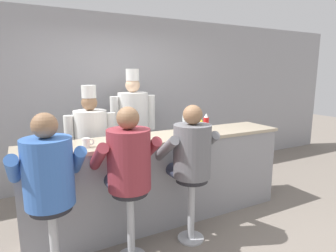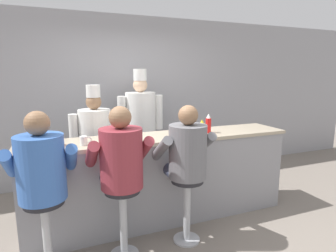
{
  "view_description": "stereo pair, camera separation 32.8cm",
  "coord_description": "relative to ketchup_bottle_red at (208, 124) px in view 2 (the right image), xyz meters",
  "views": [
    {
      "loc": [
        -1.45,
        -2.6,
        1.78
      ],
      "look_at": [
        0.05,
        0.26,
        1.17
      ],
      "focal_mm": 30.0,
      "sensor_mm": 36.0,
      "label": 1
    },
    {
      "loc": [
        -1.15,
        -2.73,
        1.78
      ],
      "look_at": [
        0.05,
        0.26,
        1.17
      ],
      "focal_mm": 30.0,
      "sensor_mm": 36.0,
      "label": 2
    }
  ],
  "objects": [
    {
      "name": "hot_sauce_bottle_orange",
      "position": [
        -0.43,
        -0.07,
        -0.04
      ],
      "size": [
        0.03,
        0.03,
        0.15
      ],
      "color": "orange",
      "rests_on": "diner_counter"
    },
    {
      "name": "cook_in_whites_near",
      "position": [
        -1.29,
        0.66,
        -0.26
      ],
      "size": [
        0.64,
        0.41,
        1.63
      ],
      "color": "#232328",
      "rests_on": "ground_plane"
    },
    {
      "name": "diner_seated_grey",
      "position": [
        -0.52,
        -0.47,
        -0.22
      ],
      "size": [
        0.59,
        0.58,
        1.47
      ],
      "color": "#B2B5BA",
      "rests_on": "ground_plane"
    },
    {
      "name": "diner_seated_blue",
      "position": [
        -1.89,
        -0.47,
        -0.21
      ],
      "size": [
        0.6,
        0.59,
        1.48
      ],
      "color": "#B2B5BA",
      "rests_on": "ground_plane"
    },
    {
      "name": "mustard_bottle_yellow",
      "position": [
        -0.17,
        -0.15,
        -0.02
      ],
      "size": [
        0.06,
        0.06,
        0.2
      ],
      "color": "yellow",
      "rests_on": "diner_counter"
    },
    {
      "name": "breakfast_plate",
      "position": [
        -1.07,
        -0.08,
        -0.1
      ],
      "size": [
        0.26,
        0.26,
        0.05
      ],
      "color": "white",
      "rests_on": "diner_counter"
    },
    {
      "name": "cereal_bowl",
      "position": [
        -1.77,
        0.02,
        -0.08
      ],
      "size": [
        0.16,
        0.16,
        0.06
      ],
      "color": "#B24C47",
      "rests_on": "diner_counter"
    },
    {
      "name": "coffee_mug_white",
      "position": [
        -1.49,
        -0.07,
        -0.06
      ],
      "size": [
        0.12,
        0.08,
        0.09
      ],
      "color": "white",
      "rests_on": "diner_counter"
    },
    {
      "name": "diner_seated_maroon",
      "position": [
        -1.21,
        -0.47,
        -0.21
      ],
      "size": [
        0.61,
        0.6,
        1.49
      ],
      "color": "#B2B5BA",
      "rests_on": "ground_plane"
    },
    {
      "name": "water_pitcher_clear",
      "position": [
        -0.25,
        0.04,
        -0.0
      ],
      "size": [
        0.14,
        0.12,
        0.22
      ],
      "color": "silver",
      "rests_on": "diner_counter"
    },
    {
      "name": "ketchup_bottle_red",
      "position": [
        0.0,
        0.0,
        0.0
      ],
      "size": [
        0.07,
        0.07,
        0.24
      ],
      "color": "red",
      "rests_on": "diner_counter"
    },
    {
      "name": "diner_counter",
      "position": [
        -0.59,
        0.04,
        -0.63
      ],
      "size": [
        3.19,
        0.58,
        1.05
      ],
      "color": "gray",
      "rests_on": "ground_plane"
    },
    {
      "name": "cook_in_whites_far",
      "position": [
        -0.52,
        1.19,
        -0.15
      ],
      "size": [
        0.72,
        0.46,
        1.84
      ],
      "color": "#232328",
      "rests_on": "ground_plane"
    },
    {
      "name": "ground_plane",
      "position": [
        -0.59,
        -0.25,
        -1.16
      ],
      "size": [
        20.0,
        20.0,
        0.0
      ],
      "primitive_type": "plane",
      "color": "slate"
    },
    {
      "name": "wall_back",
      "position": [
        -0.59,
        1.64,
        0.19
      ],
      "size": [
        10.0,
        0.06,
        2.7
      ],
      "color": "#99999E",
      "rests_on": "ground_plane"
    }
  ]
}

